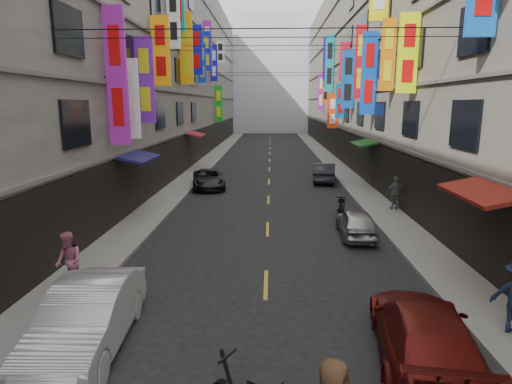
# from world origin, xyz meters

# --- Properties ---
(sidewalk_left) EXTENTS (2.00, 90.00, 0.12)m
(sidewalk_left) POSITION_xyz_m (-6.00, 42.00, 0.06)
(sidewalk_left) COLOR slate
(sidewalk_left) RESTS_ON ground
(sidewalk_right) EXTENTS (2.00, 90.00, 0.12)m
(sidewalk_right) POSITION_xyz_m (6.00, 42.00, 0.06)
(sidewalk_right) COLOR slate
(sidewalk_right) RESTS_ON ground
(building_row_left) EXTENTS (10.14, 90.00, 19.00)m
(building_row_left) POSITION_xyz_m (-11.99, 42.00, 9.49)
(building_row_left) COLOR gray
(building_row_left) RESTS_ON ground
(building_row_right) EXTENTS (10.14, 90.00, 19.00)m
(building_row_right) POSITION_xyz_m (11.99, 42.00, 9.49)
(building_row_right) COLOR gray
(building_row_right) RESTS_ON ground
(haze_block) EXTENTS (18.00, 8.00, 22.00)m
(haze_block) POSITION_xyz_m (0.00, 92.00, 11.00)
(haze_block) COLOR silver
(haze_block) RESTS_ON ground
(shop_signage) EXTENTS (14.00, 55.00, 12.53)m
(shop_signage) POSITION_xyz_m (0.10, 34.74, 9.21)
(shop_signage) COLOR #0F59B3
(shop_signage) RESTS_ON ground
(street_awnings) EXTENTS (13.99, 35.20, 0.41)m
(street_awnings) POSITION_xyz_m (-1.26, 26.00, 3.00)
(street_awnings) COLOR #154F20
(street_awnings) RESTS_ON ground
(overhead_cables) EXTENTS (14.00, 38.04, 1.24)m
(overhead_cables) POSITION_xyz_m (0.00, 30.00, 8.80)
(overhead_cables) COLOR black
(overhead_cables) RESTS_ON ground
(lane_markings) EXTENTS (0.12, 80.20, 0.01)m
(lane_markings) POSITION_xyz_m (0.00, 39.00, 0.00)
(lane_markings) COLOR gold
(lane_markings) RESTS_ON ground
(scooter_far_right) EXTENTS (0.67, 1.78, 1.14)m
(scooter_far_right) POSITION_xyz_m (3.69, 26.59, 0.44)
(scooter_far_right) COLOR black
(scooter_far_right) RESTS_ON ground
(car_left_mid) EXTENTS (1.87, 4.68, 1.51)m
(car_left_mid) POSITION_xyz_m (-4.00, 14.31, 0.76)
(car_left_mid) COLOR silver
(car_left_mid) RESTS_ON ground
(car_left_far) EXTENTS (2.78, 4.75, 1.24)m
(car_left_far) POSITION_xyz_m (-4.00, 33.42, 0.62)
(car_left_far) COLOR black
(car_left_far) RESTS_ON ground
(car_right_near) EXTENTS (2.65, 5.07, 1.40)m
(car_right_near) POSITION_xyz_m (3.40, 13.93, 0.70)
(car_right_near) COLOR #5F1310
(car_right_near) RESTS_ON ground
(car_right_mid) EXTENTS (1.52, 3.55, 1.20)m
(car_right_mid) POSITION_xyz_m (3.73, 23.02, 0.60)
(car_right_mid) COLOR #A5A6AA
(car_right_mid) RESTS_ON ground
(car_right_far) EXTENTS (2.06, 4.35, 1.38)m
(car_right_far) POSITION_xyz_m (4.00, 36.00, 0.69)
(car_right_far) COLOR #27272F
(car_right_far) RESTS_ON ground
(pedestrian_lfar) EXTENTS (1.02, 1.01, 1.75)m
(pedestrian_lfar) POSITION_xyz_m (-5.76, 17.16, 1.00)
(pedestrian_lfar) COLOR #C56888
(pedestrian_lfar) RESTS_ON sidewalk_left
(pedestrian_rfar) EXTENTS (1.05, 0.65, 1.73)m
(pedestrian_rfar) POSITION_xyz_m (6.60, 27.45, 0.99)
(pedestrian_rfar) COLOR slate
(pedestrian_rfar) RESTS_ON sidewalk_right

